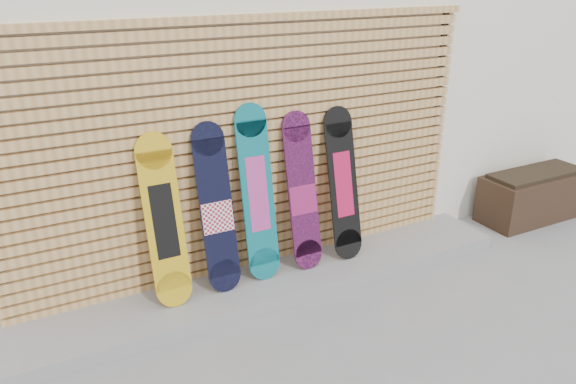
# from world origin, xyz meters

# --- Properties ---
(ground) EXTENTS (80.00, 80.00, 0.00)m
(ground) POSITION_xyz_m (0.00, 0.00, 0.00)
(ground) COLOR gray
(ground) RESTS_ON ground
(building) EXTENTS (12.00, 5.00, 3.60)m
(building) POSITION_xyz_m (0.50, 3.50, 1.80)
(building) COLOR silver
(building) RESTS_ON ground
(concrete_step) EXTENTS (4.60, 0.70, 0.12)m
(concrete_step) POSITION_xyz_m (-0.15, 0.68, 0.06)
(concrete_step) COLOR gray
(concrete_step) RESTS_ON ground
(slat_wall) EXTENTS (4.26, 0.08, 2.29)m
(slat_wall) POSITION_xyz_m (-0.15, 0.97, 1.21)
(slat_wall) COLOR tan
(slat_wall) RESTS_ON ground
(planter_box) EXTENTS (1.23, 0.51, 0.55)m
(planter_box) POSITION_xyz_m (3.10, 0.66, 0.27)
(planter_box) COLOR black
(planter_box) RESTS_ON ground
(snowboard_0) EXTENTS (0.29, 0.34, 1.36)m
(snowboard_0) POSITION_xyz_m (-1.00, 0.77, 0.80)
(snowboard_0) COLOR gold
(snowboard_0) RESTS_ON concrete_step
(snowboard_1) EXTENTS (0.28, 0.32, 1.39)m
(snowboard_1) POSITION_xyz_m (-0.56, 0.78, 0.80)
(snowboard_1) COLOR black
(snowboard_1) RESTS_ON concrete_step
(snowboard_2) EXTENTS (0.28, 0.30, 1.50)m
(snowboard_2) POSITION_xyz_m (-0.19, 0.80, 0.87)
(snowboard_2) COLOR #0B6470
(snowboard_2) RESTS_ON concrete_step
(snowboard_3) EXTENTS (0.27, 0.32, 1.38)m
(snowboard_3) POSITION_xyz_m (0.23, 0.78, 0.80)
(snowboard_3) COLOR black
(snowboard_3) RESTS_ON concrete_step
(snowboard_4) EXTENTS (0.28, 0.33, 1.38)m
(snowboard_4) POSITION_xyz_m (0.65, 0.78, 0.81)
(snowboard_4) COLOR black
(snowboard_4) RESTS_ON concrete_step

